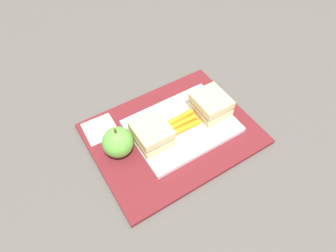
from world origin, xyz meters
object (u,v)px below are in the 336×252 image
food_tray (182,126)px  sandwich_half_right (152,133)px  paper_napkin (100,129)px  apple (118,142)px  carrot_sticks_bundle (182,123)px  sandwich_half_left (211,104)px

food_tray → sandwich_half_right: sandwich_half_right is taller
paper_napkin → apple: bearing=98.3°
food_tray → paper_napkin: (0.16, -0.09, -0.00)m
carrot_sticks_bundle → apple: apple is taller
food_tray → apple: bearing=-7.0°
sandwich_half_left → paper_napkin: 0.26m
sandwich_half_left → apple: 0.23m
sandwich_half_right → carrot_sticks_bundle: size_ratio=1.04×
sandwich_half_left → paper_napkin: size_ratio=1.14×
sandwich_half_left → apple: apple is taller
food_tray → sandwich_half_left: bearing=180.0°
sandwich_half_left → food_tray: bearing=0.0°
sandwich_half_right → apple: apple is taller
food_tray → paper_napkin: food_tray is taller
carrot_sticks_bundle → paper_napkin: carrot_sticks_bundle is taller
sandwich_half_left → paper_napkin: (0.24, -0.09, -0.03)m
sandwich_half_left → carrot_sticks_bundle: bearing=0.2°
apple → paper_napkin: bearing=-81.7°
sandwich_half_left → carrot_sticks_bundle: (0.08, 0.00, -0.01)m
apple → sandwich_half_left: bearing=175.4°
sandwich_half_right → food_tray: bearing=180.0°
sandwich_half_left → sandwich_half_right: size_ratio=1.00×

